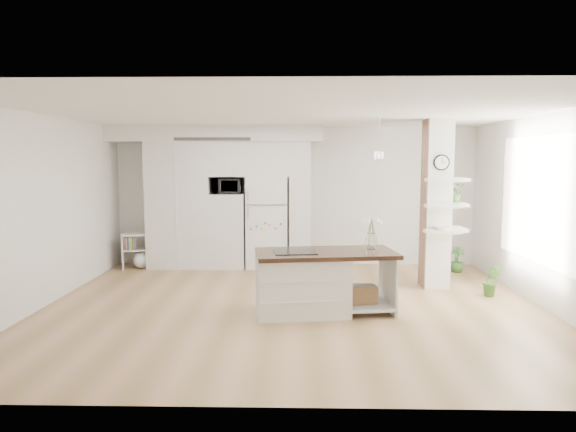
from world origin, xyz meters
name	(u,v)px	position (x,y,z in m)	size (l,w,h in m)	color
floor	(293,306)	(0.00, 0.00, 0.00)	(7.00, 6.00, 0.01)	tan
room	(293,175)	(0.00, 0.00, 1.86)	(7.04, 6.04, 2.72)	white
cabinet_wall	(219,189)	(-1.45, 2.67, 1.51)	(4.00, 0.71, 2.70)	silver
refrigerator	(267,222)	(-0.53, 2.68, 0.88)	(0.78, 0.69, 1.75)	white
column	(443,205)	(2.38, 1.13, 1.35)	(0.69, 0.90, 2.70)	silver
window	(537,199)	(3.48, 0.30, 1.50)	(2.40, 2.40, 0.00)	white
pendant_light	(415,156)	(1.70, 0.15, 2.12)	(0.12, 0.12, 0.10)	white
kitchen_island	(310,281)	(0.24, -0.30, 0.44)	(1.96, 1.13, 1.41)	silver
bookshelf	(139,253)	(-2.98, 2.51, 0.29)	(0.64, 0.49, 0.67)	silver
floor_plant_a	(492,281)	(3.00, 0.59, 0.24)	(0.27, 0.22, 0.49)	#3D7830
floor_plant_b	(457,260)	(3.00, 2.30, 0.23)	(0.25, 0.25, 0.45)	#3D7830
microwave	(228,186)	(-1.27, 2.62, 1.57)	(0.54, 0.37, 0.30)	#2D2D2D
shelf_plant	(456,193)	(2.63, 1.30, 1.52)	(0.27, 0.23, 0.30)	#3D7830
decor_bowl	(441,228)	(2.30, 0.90, 1.00)	(0.22, 0.22, 0.05)	white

